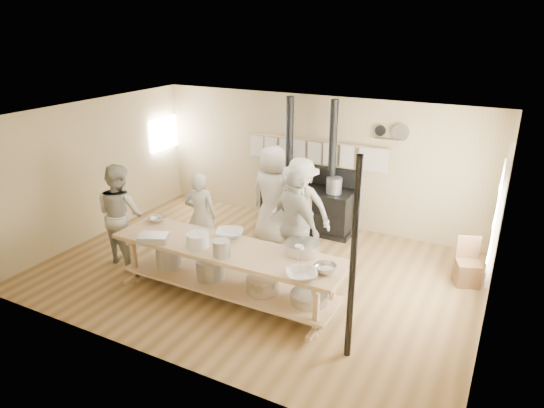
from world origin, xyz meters
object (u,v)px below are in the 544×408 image
(prep_table, at_px, (227,267))
(chair, at_px, (467,271))
(cook_center, at_px, (273,194))
(cook_right, at_px, (295,226))
(cook_left, at_px, (121,214))
(stove, at_px, (308,203))
(cook_far_left, at_px, (201,216))
(cook_by_window, at_px, (300,207))
(roasting_pan, at_px, (153,238))

(prep_table, bearing_deg, chair, 33.82)
(cook_center, bearing_deg, chair, -177.25)
(prep_table, relative_size, cook_center, 1.95)
(cook_center, relative_size, chair, 2.40)
(cook_right, height_order, chair, cook_right)
(prep_table, relative_size, cook_left, 2.06)
(prep_table, distance_m, cook_center, 2.21)
(stove, relative_size, cook_right, 1.39)
(cook_far_left, bearing_deg, cook_by_window, -162.89)
(cook_left, height_order, cook_center, cook_center)
(cook_left, distance_m, roasting_pan, 1.29)
(cook_far_left, height_order, roasting_pan, cook_far_left)
(stove, xyz_separation_m, roasting_pan, (-1.07, -3.35, 0.38))
(cook_far_left, height_order, chair, cook_far_left)
(roasting_pan, bearing_deg, stove, 72.23)
(cook_by_window, bearing_deg, cook_center, 158.07)
(cook_center, xyz_separation_m, cook_by_window, (0.69, -0.27, -0.04))
(cook_far_left, xyz_separation_m, cook_center, (0.77, 1.21, 0.14))
(chair, xyz_separation_m, roasting_pan, (-4.22, -2.44, 0.67))
(cook_center, relative_size, roasting_pan, 4.29)
(cook_far_left, bearing_deg, cook_center, -138.27)
(stove, xyz_separation_m, cook_right, (0.66, -2.05, 0.41))
(stove, distance_m, cook_right, 2.19)
(stove, relative_size, roasting_pan, 6.04)
(cook_left, height_order, chair, cook_left)
(stove, relative_size, cook_by_window, 1.47)
(cook_far_left, relative_size, cook_left, 0.90)
(cook_far_left, height_order, cook_left, cook_left)
(prep_table, distance_m, roasting_pan, 1.18)
(cook_far_left, relative_size, roasting_pan, 3.64)
(cook_far_left, bearing_deg, stove, -133.91)
(stove, xyz_separation_m, cook_left, (-2.24, -2.81, 0.35))
(cook_far_left, distance_m, chair, 4.47)
(cook_left, relative_size, chair, 2.28)
(cook_far_left, xyz_separation_m, roasting_pan, (0.05, -1.27, 0.12))
(cook_right, distance_m, cook_by_window, 0.96)
(prep_table, relative_size, chair, 4.69)
(cook_right, bearing_deg, cook_center, -21.27)
(cook_left, bearing_deg, chair, -151.13)
(cook_right, bearing_deg, prep_table, 83.66)
(prep_table, xyz_separation_m, roasting_pan, (-1.07, -0.33, 0.38))
(chair, bearing_deg, cook_far_left, 176.22)
(stove, bearing_deg, cook_center, -111.69)
(cook_right, bearing_deg, cook_by_window, -42.37)
(cook_far_left, relative_size, cook_by_window, 0.89)
(prep_table, xyz_separation_m, cook_by_window, (0.34, 1.88, 0.36))
(prep_table, xyz_separation_m, chair, (3.15, 2.11, -0.29))
(prep_table, bearing_deg, cook_center, 99.12)
(cook_right, relative_size, cook_by_window, 1.06)
(cook_center, height_order, roasting_pan, cook_center)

